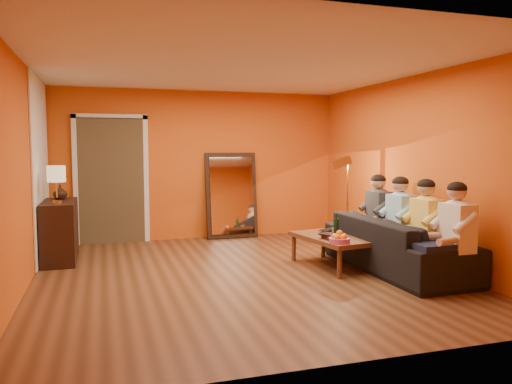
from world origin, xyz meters
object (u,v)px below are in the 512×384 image
object	(u,v)px
person_far_left	(457,236)
tumbler	(335,231)
coffee_table	(331,252)
mirror_frame	(231,195)
laptop	(332,230)
floor_lamp	(348,206)
wine_bottle	(336,225)
person_mid_right	(401,222)
dog	(358,235)
sideboard	(60,231)
person_far_right	(379,217)
vase	(60,192)
table_lamp	(57,185)
sofa	(396,244)
person_mid_left	(426,229)

from	to	relation	value
person_far_left	tumbler	xyz separation A→B (m)	(-0.75, 1.52, -0.14)
coffee_table	tumbler	size ratio (longest dim) A/B	12.43
mirror_frame	laptop	size ratio (longest dim) A/B	4.19
floor_lamp	wine_bottle	distance (m)	1.04
person_mid_right	dog	bearing A→B (deg)	111.64
mirror_frame	sideboard	xyz separation A→B (m)	(-2.79, -1.08, -0.34)
floor_lamp	person_far_left	size ratio (longest dim) A/B	1.18
person_mid_right	mirror_frame	bearing A→B (deg)	118.68
coffee_table	person_far_right	xyz separation A→B (m)	(0.87, 0.25, 0.40)
person_far_right	laptop	bearing A→B (deg)	171.85
sideboard	vase	xyz separation A→B (m)	(0.00, 0.25, 0.53)
vase	sideboard	bearing A→B (deg)	-90.00
floor_lamp	table_lamp	bearing A→B (deg)	-170.06
person_far_right	vase	size ratio (longest dim) A/B	5.87
floor_lamp	laptop	distance (m)	0.70
mirror_frame	coffee_table	distance (m)	2.74
dog	vase	size ratio (longest dim) A/B	3.24
dog	wine_bottle	xyz separation A→B (m)	(-0.56, -0.42, 0.24)
sofa	wine_bottle	distance (m)	0.81
floor_lamp	dog	distance (m)	0.56
table_lamp	dog	world-z (taller)	table_lamp
coffee_table	floor_lamp	xyz separation A→B (m)	(0.65, 0.78, 0.51)
mirror_frame	sideboard	size ratio (longest dim) A/B	1.29
dog	laptop	size ratio (longest dim) A/B	1.85
coffee_table	person_mid_right	world-z (taller)	person_mid_right
vase	sofa	bearing A→B (deg)	-26.98
mirror_frame	sideboard	world-z (taller)	mirror_frame
sideboard	floor_lamp	world-z (taller)	floor_lamp
sideboard	person_far_left	size ratio (longest dim) A/B	0.97
person_mid_left	person_far_right	xyz separation A→B (m)	(0.00, 1.10, 0.00)
coffee_table	vase	distance (m)	3.99
sofa	person_far_right	distance (m)	0.71
sideboard	laptop	xyz separation A→B (m)	(3.68, -1.16, 0.01)
table_lamp	vase	xyz separation A→B (m)	(0.00, 0.55, -0.15)
person_mid_right	table_lamp	bearing A→B (deg)	160.95
dog	coffee_table	bearing A→B (deg)	-168.18
mirror_frame	person_mid_left	world-z (taller)	mirror_frame
vase	person_far_left	bearing A→B (deg)	-35.86
dog	person_mid_right	bearing A→B (deg)	-88.21
mirror_frame	floor_lamp	size ratio (longest dim) A/B	1.06
person_far_right	coffee_table	bearing A→B (deg)	-163.95
wine_bottle	dog	bearing A→B (deg)	37.31
person_far_right	vase	bearing A→B (deg)	160.95
person_mid_right	sofa	bearing A→B (deg)	-142.43
sideboard	person_far_right	distance (m)	4.55
person_mid_right	person_far_right	distance (m)	0.55
person_mid_right	tumbler	distance (m)	0.87
laptop	mirror_frame	bearing A→B (deg)	76.65
person_far_left	wine_bottle	size ratio (longest dim) A/B	3.94
table_lamp	sofa	world-z (taller)	table_lamp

